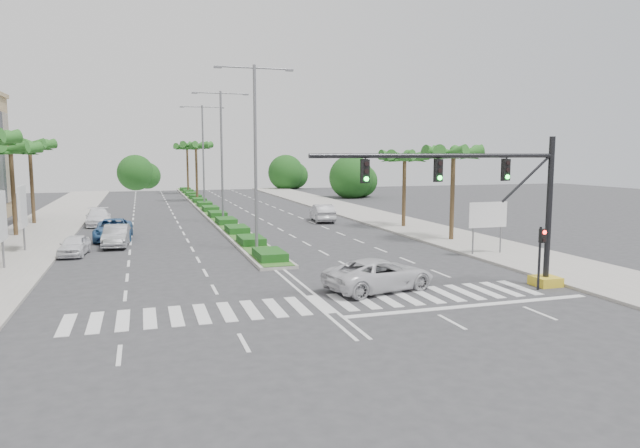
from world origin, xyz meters
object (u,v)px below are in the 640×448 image
object	(u,v)px
car_parked_b	(116,236)
car_right	(322,213)
car_parked_a	(74,245)
car_parked_d	(98,217)
car_crossing	(380,274)
car_parked_c	(113,230)

from	to	relation	value
car_parked_b	car_right	bearing A→B (deg)	31.76
car_parked_a	car_parked_b	world-z (taller)	car_parked_b
car_parked_a	car_parked_b	distance (m)	3.80
car_parked_d	car_crossing	size ratio (longest dim) A/B	0.95
car_parked_c	car_parked_d	world-z (taller)	car_parked_c
car_parked_a	car_right	size ratio (longest dim) A/B	0.76
car_parked_a	car_parked_b	bearing A→B (deg)	57.34
car_crossing	car_right	size ratio (longest dim) A/B	1.09
car_parked_a	car_right	world-z (taller)	car_right
car_parked_a	car_parked_d	distance (m)	15.65
car_crossing	car_right	distance (m)	27.50
car_parked_c	car_right	size ratio (longest dim) A/B	1.13
car_parked_d	car_right	size ratio (longest dim) A/B	1.04
car_parked_a	car_crossing	size ratio (longest dim) A/B	0.70
car_parked_b	car_crossing	world-z (taller)	car_crossing
car_parked_d	car_right	distance (m)	20.27
car_crossing	car_right	xyz separation A→B (m)	(5.74, 26.89, 0.07)
car_parked_a	car_parked_d	bearing A→B (deg)	94.92
car_parked_b	car_crossing	bearing A→B (deg)	-50.85
car_parked_d	car_right	world-z (taller)	car_right
car_crossing	car_parked_a	bearing A→B (deg)	32.61
car_parked_a	car_parked_d	world-z (taller)	car_parked_d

